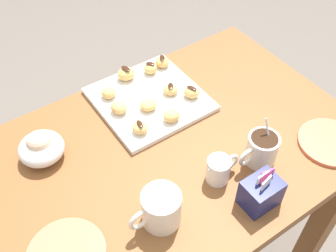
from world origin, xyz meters
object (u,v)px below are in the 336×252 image
(beignet_7, at_px, (148,105))
(beignet_6, at_px, (192,92))
(beignet_1, at_px, (126,74))
(beignet_3, at_px, (171,90))
(beignet_2, at_px, (150,68))
(coffee_mug_cream_right, at_px, (160,208))
(saucer_coral_left, at_px, (330,142))
(cream_pitcher_white, at_px, (219,169))
(coffee_mug_cream_left, at_px, (261,149))
(beignet_0, at_px, (119,108))
(beignet_4, at_px, (108,93))
(sugar_caddy, at_px, (261,192))
(beignet_9, at_px, (162,62))
(beignet_8, at_px, (172,116))
(pastry_plate_square, at_px, (149,99))
(ice_cream_bowl, at_px, (41,147))
(beignet_5, at_px, (140,128))
(dining_table, at_px, (175,175))

(beignet_7, bearing_deg, beignet_6, 167.37)
(beignet_1, height_order, beignet_3, beignet_1)
(beignet_3, xyz_separation_m, beignet_7, (0.09, 0.02, 0.00))
(beignet_3, bearing_deg, beignet_2, -91.59)
(coffee_mug_cream_right, bearing_deg, saucer_coral_left, 172.38)
(cream_pitcher_white, bearing_deg, coffee_mug_cream_left, 172.72)
(coffee_mug_cream_right, distance_m, saucer_coral_left, 0.53)
(beignet_0, relative_size, beignet_4, 1.13)
(sugar_caddy, distance_m, beignet_0, 0.47)
(beignet_1, relative_size, beignet_3, 1.23)
(coffee_mug_cream_right, height_order, beignet_9, coffee_mug_cream_right)
(beignet_3, bearing_deg, beignet_9, -113.01)
(beignet_0, height_order, beignet_7, beignet_0)
(beignet_6, height_order, beignet_8, same)
(pastry_plate_square, xyz_separation_m, beignet_1, (0.01, -0.11, 0.03))
(beignet_0, bearing_deg, coffee_mug_cream_left, 122.22)
(beignet_1, xyz_separation_m, beignet_9, (-0.13, 0.01, -0.00))
(ice_cream_bowl, bearing_deg, pastry_plate_square, -176.69)
(cream_pitcher_white, xyz_separation_m, beignet_2, (-0.08, -0.44, -0.01))
(sugar_caddy, distance_m, beignet_4, 0.54)
(beignet_2, distance_m, beignet_7, 0.16)
(beignet_5, height_order, beignet_9, beignet_9)
(beignet_6, relative_size, beignet_9, 1.01)
(coffee_mug_cream_right, relative_size, beignet_2, 2.96)
(cream_pitcher_white, distance_m, beignet_8, 0.23)
(saucer_coral_left, distance_m, beignet_0, 0.60)
(beignet_2, distance_m, beignet_3, 0.12)
(beignet_8, bearing_deg, pastry_plate_square, -88.93)
(coffee_mug_cream_right, distance_m, beignet_3, 0.42)
(beignet_7, bearing_deg, saucer_coral_left, 132.06)
(cream_pitcher_white, relative_size, beignet_7, 2.04)
(dining_table, bearing_deg, beignet_2, -109.97)
(beignet_0, height_order, beignet_2, same)
(ice_cream_bowl, bearing_deg, beignet_5, 161.89)
(beignet_0, xyz_separation_m, beignet_2, (-0.17, -0.10, 0.00))
(beignet_0, relative_size, beignet_7, 0.98)
(beignet_9, bearing_deg, coffee_mug_cream_right, 55.68)
(beignet_5, bearing_deg, beignet_3, -152.93)
(dining_table, bearing_deg, beignet_1, -94.56)
(pastry_plate_square, bearing_deg, beignet_2, -124.80)
(coffee_mug_cream_right, height_order, beignet_7, coffee_mug_cream_right)
(sugar_caddy, bearing_deg, ice_cream_bowl, -48.80)
(saucer_coral_left, bearing_deg, pastry_plate_square, -52.96)
(sugar_caddy, xyz_separation_m, beignet_6, (-0.08, -0.38, -0.01))
(beignet_0, bearing_deg, beignet_5, 95.29)
(saucer_coral_left, height_order, beignet_0, beignet_0)
(beignet_3, height_order, beignet_6, beignet_6)
(cream_pitcher_white, height_order, beignet_0, cream_pitcher_white)
(cream_pitcher_white, xyz_separation_m, beignet_6, (-0.12, -0.27, -0.01))
(beignet_1, xyz_separation_m, beignet_5, (0.08, 0.22, -0.00))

